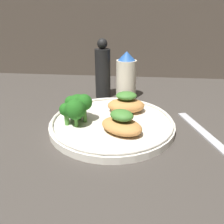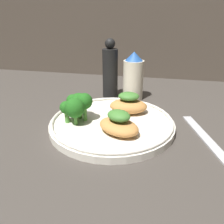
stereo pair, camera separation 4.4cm
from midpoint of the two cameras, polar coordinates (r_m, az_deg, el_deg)
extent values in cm
cube|color=#3D3833|center=(46.06, 2.76, -4.49)|extent=(180.00, 180.00, 1.00)
cylinder|color=silver|center=(45.50, 2.79, -3.17)|extent=(25.60, 25.60, 1.40)
torus|color=silver|center=(45.05, 2.82, -2.04)|extent=(25.00, 25.00, 0.60)
ellipsoid|color=#BC7F42|center=(40.28, 4.93, -3.90)|extent=(9.75, 8.68, 2.55)
ellipsoid|color=#3D752D|center=(39.29, 5.04, -1.03)|extent=(5.64, 5.27, 1.90)
ellipsoid|color=#BC7F42|center=(48.81, 6.91, 1.47)|extent=(8.81, 6.41, 2.98)
ellipsoid|color=#3D752D|center=(47.97, 7.05, 4.06)|extent=(4.93, 4.12, 1.70)
cylinder|color=#4C8E38|center=(44.89, -4.27, -0.43)|extent=(0.81, 0.81, 3.08)
sphere|color=#1E5B19|center=(43.84, -4.37, 2.78)|extent=(3.31, 3.31, 3.31)
cylinder|color=#4C8E38|center=(46.07, -5.83, -0.50)|extent=(1.05, 1.05, 2.09)
sphere|color=#1E5B19|center=(45.11, -5.96, 2.33)|extent=(4.00, 4.00, 4.00)
cylinder|color=#4C8E38|center=(46.31, -7.47, 0.09)|extent=(0.80, 0.80, 2.89)
sphere|color=#1E5B19|center=(45.40, -7.63, 2.83)|extent=(2.64, 2.64, 2.64)
cylinder|color=#4C8E38|center=(44.54, -8.89, -1.37)|extent=(0.93, 0.93, 2.38)
sphere|color=#1E5B19|center=(43.69, -9.07, 1.12)|extent=(2.60, 2.60, 2.60)
cylinder|color=#4C8E38|center=(43.45, -6.66, -2.02)|extent=(0.74, 0.74, 2.23)
sphere|color=#1E5B19|center=(42.42, -6.81, 0.99)|extent=(3.92, 3.92, 3.92)
cylinder|color=beige|center=(60.25, 7.68, 8.22)|extent=(5.48, 5.48, 10.51)
cone|color=#23519E|center=(58.84, 8.03, 14.23)|extent=(4.66, 4.66, 2.31)
cylinder|color=black|center=(60.71, 1.63, 9.91)|extent=(4.17, 4.17, 13.30)
sphere|color=black|center=(59.26, 1.73, 17.44)|extent=(2.71, 2.71, 2.71)
cube|color=#B2B2B7|center=(45.88, 25.96, -6.14)|extent=(7.11, 18.67, 0.60)
camera|label=1|loc=(0.02, -87.14, 1.28)|focal=35.00mm
camera|label=2|loc=(0.02, 92.86, -1.28)|focal=35.00mm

